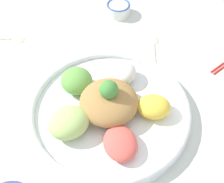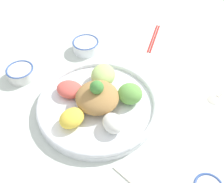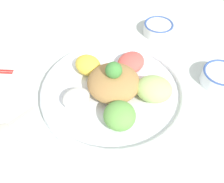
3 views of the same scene
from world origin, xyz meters
The scene contains 5 objects.
ground_plane centered at (0.00, 0.00, 0.00)m, with size 2.40×2.40×0.00m, color silver.
salad_platter centered at (-0.04, -0.01, 0.03)m, with size 0.42×0.42×0.13m.
sauce_bowl_red centered at (0.10, -0.30, 0.03)m, with size 0.11×0.11×0.05m.
sauce_bowl_dark centered at (0.29, -0.07, 0.02)m, with size 0.10×0.10×0.04m.
serving_spoon_extra centered at (-0.22, 0.23, 0.00)m, with size 0.13×0.08×0.01m.
Camera 3 is at (-0.51, -0.14, 0.59)m, focal length 42.00 mm.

